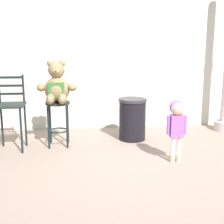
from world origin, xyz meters
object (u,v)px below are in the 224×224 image
at_px(bar_stool_with_teddy, 58,114).
at_px(bar_chair_empty, 10,108).
at_px(teddy_bear, 57,87).
at_px(child_walking, 177,117).
at_px(trash_bin, 132,119).

height_order(bar_stool_with_teddy, bar_chair_empty, bar_chair_empty).
distance_m(teddy_bear, child_walking, 1.94).
relative_size(bar_stool_with_teddy, teddy_bear, 1.10).
height_order(child_walking, trash_bin, child_walking).
height_order(child_walking, bar_chair_empty, bar_chair_empty).
xyz_separation_m(trash_bin, bar_chair_empty, (-1.98, -0.33, 0.30)).
distance_m(bar_stool_with_teddy, trash_bin, 1.29).
relative_size(teddy_bear, bar_chair_empty, 0.57).
distance_m(teddy_bear, trash_bin, 1.43).
xyz_separation_m(bar_stool_with_teddy, trash_bin, (1.26, 0.22, -0.16)).
xyz_separation_m(bar_stool_with_teddy, teddy_bear, (0.00, -0.03, 0.46)).
bearing_deg(teddy_bear, trash_bin, 11.16).
xyz_separation_m(teddy_bear, trash_bin, (1.26, 0.25, -0.62)).
distance_m(bar_stool_with_teddy, child_walking, 1.93).
bearing_deg(trash_bin, bar_chair_empty, -170.52).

